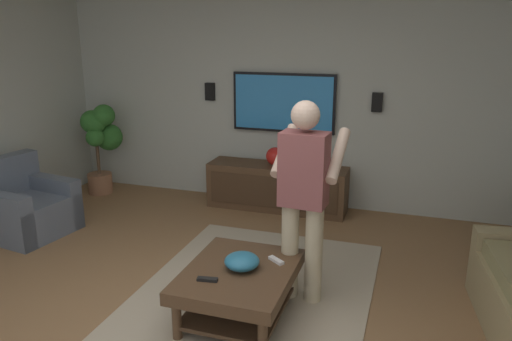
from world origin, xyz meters
TOP-DOWN VIEW (x-y plane):
  - ground_plane at (0.00, 0.00)m, footprint 7.29×7.29m
  - wall_back_tv at (3.09, 0.00)m, footprint 0.10×6.25m
  - area_rug at (0.57, -0.24)m, footprint 2.83×1.90m
  - armchair at (1.17, 2.52)m, footprint 0.91×0.91m
  - coffee_table at (0.37, -0.24)m, footprint 1.00×0.80m
  - media_console at (2.75, 0.14)m, footprint 0.45×1.70m
  - tv at (2.99, 0.14)m, footprint 0.05×1.27m
  - person_standing at (0.79, -0.63)m, footprint 0.56×0.56m
  - potted_plant_tall at (2.59, 2.50)m, footprint 0.55×0.46m
  - bowl at (0.39, -0.26)m, footprint 0.27×0.27m
  - remote_white at (0.58, -0.48)m, footprint 0.12×0.15m
  - remote_black at (0.13, -0.09)m, footprint 0.07×0.16m
  - vase_round at (2.77, 0.17)m, footprint 0.22×0.22m
  - wall_speaker_left at (3.01, -0.97)m, footprint 0.06×0.12m
  - wall_speaker_right at (3.01, 1.11)m, footprint 0.06×0.12m

SIDE VIEW (x-z plane):
  - ground_plane at x=0.00m, z-range 0.00..0.00m
  - area_rug at x=0.57m, z-range 0.00..0.01m
  - media_console at x=2.75m, z-range 0.00..0.55m
  - armchair at x=1.17m, z-range -0.13..0.69m
  - coffee_table at x=0.37m, z-range 0.10..0.50m
  - remote_white at x=0.58m, z-range 0.40..0.42m
  - remote_black at x=0.13m, z-range 0.40..0.42m
  - bowl at x=0.39m, z-range 0.40..0.52m
  - vase_round at x=2.77m, z-range 0.55..0.77m
  - potted_plant_tall at x=2.59m, z-range 0.15..1.36m
  - person_standing at x=0.79m, z-range 0.11..1.75m
  - tv at x=2.99m, z-range 0.92..1.64m
  - wall_speaker_left at x=3.01m, z-range 1.22..1.44m
  - wall_speaker_right at x=3.01m, z-range 1.27..1.49m
  - wall_back_tv at x=3.09m, z-range 0.00..2.90m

